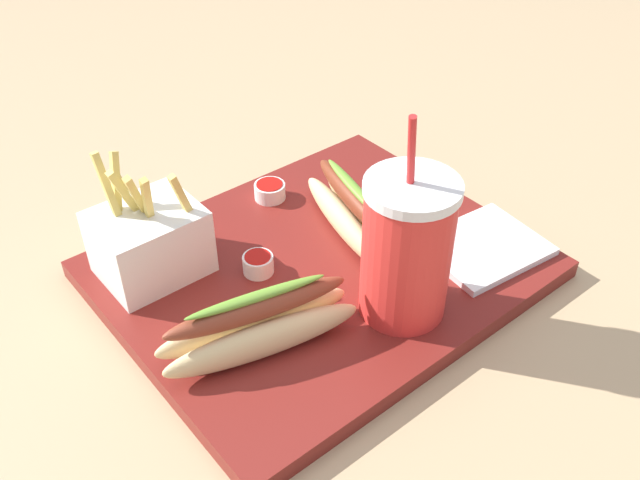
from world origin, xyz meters
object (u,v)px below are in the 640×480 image
at_px(soda_cup, 407,249).
at_px(hot_dog_1, 353,211).
at_px(ketchup_cup_1, 258,263).
at_px(fries_basket, 149,241).
at_px(ketchup_cup_2, 270,190).
at_px(napkin_stack, 483,247).
at_px(hot_dog_2, 259,325).

relative_size(soda_cup, hot_dog_1, 1.16).
bearing_deg(ketchup_cup_1, fries_basket, -40.86).
height_order(hot_dog_1, ketchup_cup_2, hot_dog_1).
distance_m(fries_basket, ketchup_cup_1, 0.11).
xyz_separation_m(fries_basket, napkin_stack, (-0.29, 0.20, -0.04)).
bearing_deg(hot_dog_2, hot_dog_1, -156.73).
bearing_deg(hot_dog_2, soda_cup, 161.07).
height_order(hot_dog_1, napkin_stack, hot_dog_1).
xyz_separation_m(ketchup_cup_1, napkin_stack, (-0.21, 0.13, -0.01)).
distance_m(hot_dog_1, napkin_stack, 0.15).
xyz_separation_m(fries_basket, ketchup_cup_2, (-0.17, -0.03, -0.03)).
bearing_deg(ketchup_cup_2, soda_cup, 87.10).
height_order(hot_dog_2, napkin_stack, hot_dog_2).
bearing_deg(hot_dog_1, hot_dog_2, 23.27).
distance_m(ketchup_cup_2, napkin_stack, 0.26).
distance_m(soda_cup, napkin_stack, 0.15).
distance_m(soda_cup, hot_dog_1, 0.15).
relative_size(fries_basket, ketchup_cup_1, 4.34).
height_order(soda_cup, fries_basket, soda_cup).
height_order(fries_basket, hot_dog_1, fries_basket).
bearing_deg(soda_cup, ketchup_cup_1, -59.80).
xyz_separation_m(fries_basket, ketchup_cup_1, (-0.08, 0.07, -0.03)).
relative_size(fries_basket, hot_dog_1, 0.75).
xyz_separation_m(soda_cup, hot_dog_1, (-0.05, -0.13, -0.05)).
bearing_deg(hot_dog_1, fries_basket, -20.57).
bearing_deg(ketchup_cup_2, napkin_stack, 117.93).
distance_m(soda_cup, ketchup_cup_2, 0.24).
xyz_separation_m(hot_dog_1, ketchup_cup_1, (0.13, -0.01, -0.01)).
relative_size(hot_dog_2, ketchup_cup_1, 6.06).
height_order(hot_dog_1, hot_dog_2, hot_dog_2).
bearing_deg(hot_dog_1, ketchup_cup_2, -71.54).
bearing_deg(fries_basket, hot_dog_1, 159.43).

